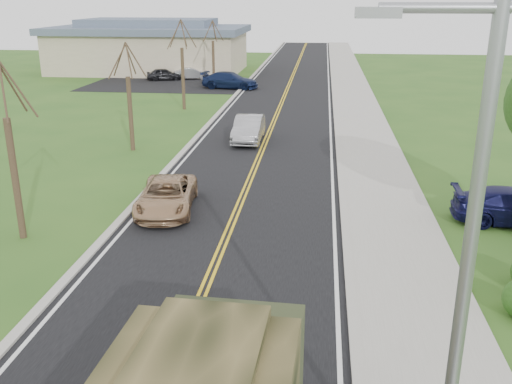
# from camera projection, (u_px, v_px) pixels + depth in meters

# --- Properties ---
(road) EXTENTS (8.00, 120.00, 0.01)m
(road) POSITION_uv_depth(u_px,v_px,m) (284.00, 98.00, 47.22)
(road) COLOR black
(road) RESTS_ON ground
(curb_right) EXTENTS (0.30, 120.00, 0.12)m
(curb_right) POSITION_uv_depth(u_px,v_px,m) (334.00, 98.00, 46.75)
(curb_right) COLOR #9E998E
(curb_right) RESTS_ON ground
(sidewalk_right) EXTENTS (3.20, 120.00, 0.10)m
(sidewalk_right) POSITION_uv_depth(u_px,v_px,m) (356.00, 98.00, 46.57)
(sidewalk_right) COLOR #9E998E
(sidewalk_right) RESTS_ON ground
(curb_left) EXTENTS (0.30, 120.00, 0.10)m
(curb_left) POSITION_uv_depth(u_px,v_px,m) (234.00, 96.00, 47.65)
(curb_left) COLOR #9E998E
(curb_left) RESTS_ON ground
(street_light) EXTENTS (1.65, 0.22, 8.00)m
(street_light) POSITION_uv_depth(u_px,v_px,m) (456.00, 288.00, 7.20)
(street_light) COLOR gray
(street_light) RESTS_ON ground
(bare_tree_a) EXTENTS (1.93, 2.26, 6.08)m
(bare_tree_a) POSITION_uv_depth(u_px,v_px,m) (13.00, 165.00, 18.94)
(bare_tree_a) COLOR #38281C
(bare_tree_a) RESTS_ON ground
(bare_tree_b) EXTENTS (1.83, 2.14, 5.73)m
(bare_tree_b) POSITION_uv_depth(u_px,v_px,m) (130.00, 105.00, 30.26)
(bare_tree_b) COLOR #38281C
(bare_tree_b) RESTS_ON ground
(bare_tree_c) EXTENTS (2.04, 2.39, 6.42)m
(bare_tree_c) POSITION_uv_depth(u_px,v_px,m) (183.00, 71.00, 41.44)
(bare_tree_c) COLOR #38281C
(bare_tree_c) RESTS_ON ground
(bare_tree_d) EXTENTS (1.88, 2.20, 5.91)m
(bare_tree_d) POSITION_uv_depth(u_px,v_px,m) (213.00, 58.00, 52.79)
(bare_tree_d) COLOR #38281C
(bare_tree_d) RESTS_ON ground
(commercial_building) EXTENTS (25.50, 21.50, 5.65)m
(commercial_building) POSITION_uv_depth(u_px,v_px,m) (150.00, 47.00, 63.09)
(commercial_building) COLOR tan
(commercial_building) RESTS_ON ground
(suv_champagne) EXTENTS (2.56, 4.66, 1.24)m
(suv_champagne) POSITION_uv_depth(u_px,v_px,m) (166.00, 196.00, 22.07)
(suv_champagne) COLOR tan
(suv_champagne) RESTS_ON ground
(sedan_silver) EXTENTS (1.55, 4.39, 1.44)m
(sedan_silver) POSITION_uv_depth(u_px,v_px,m) (249.00, 129.00, 32.76)
(sedan_silver) COLOR #A1A1A6
(sedan_silver) RESTS_ON ground
(lot_car_dark) EXTENTS (3.77, 2.44, 1.19)m
(lot_car_dark) POSITION_uv_depth(u_px,v_px,m) (164.00, 74.00, 56.85)
(lot_car_dark) COLOR black
(lot_car_dark) RESTS_ON ground
(lot_car_silver) EXTENTS (3.75, 2.18, 1.17)m
(lot_car_silver) POSITION_uv_depth(u_px,v_px,m) (192.00, 73.00, 57.51)
(lot_car_silver) COLOR #9D9DA1
(lot_car_silver) RESTS_ON ground
(lot_car_navy) EXTENTS (5.34, 2.73, 1.48)m
(lot_car_navy) POSITION_uv_depth(u_px,v_px,m) (230.00, 80.00, 51.66)
(lot_car_navy) COLOR #101B3D
(lot_car_navy) RESTS_ON ground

